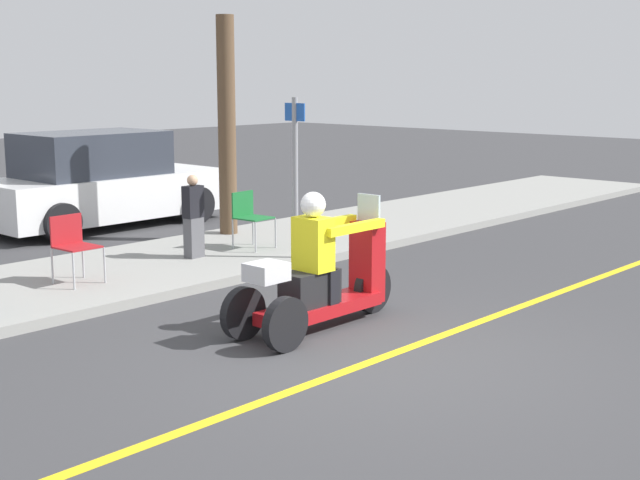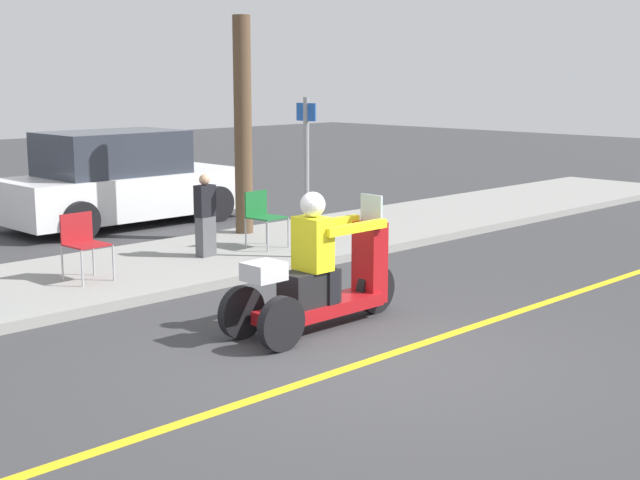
# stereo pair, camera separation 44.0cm
# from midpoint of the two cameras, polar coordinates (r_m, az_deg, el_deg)

# --- Properties ---
(ground_plane) EXTENTS (60.00, 60.00, 0.00)m
(ground_plane) POSITION_cam_midpoint_polar(r_m,az_deg,el_deg) (8.39, 4.97, -7.66)
(ground_plane) COLOR #38383A
(lane_stripe) EXTENTS (24.00, 0.12, 0.01)m
(lane_stripe) POSITION_cam_midpoint_polar(r_m,az_deg,el_deg) (8.68, 6.65, -7.05)
(lane_stripe) COLOR gold
(lane_stripe) RESTS_ON ground
(sidewalk_strip) EXTENTS (28.00, 2.80, 0.12)m
(sidewalk_strip) POSITION_cam_midpoint_polar(r_m,az_deg,el_deg) (11.77, -12.35, -2.25)
(sidewalk_strip) COLOR gray
(sidewalk_strip) RESTS_ON ground
(motorcycle_trike) EXTENTS (2.22, 0.69, 1.45)m
(motorcycle_trike) POSITION_cam_midpoint_polar(r_m,az_deg,el_deg) (9.25, 1.40, -2.54)
(motorcycle_trike) COLOR black
(motorcycle_trike) RESTS_ON ground
(spectator_with_child) EXTENTS (0.29, 0.18, 1.15)m
(spectator_with_child) POSITION_cam_midpoint_polar(r_m,az_deg,el_deg) (12.41, -6.35, 1.48)
(spectator_with_child) COLOR #515156
(spectator_with_child) RESTS_ON sidewalk_strip
(folding_chair_set_back) EXTENTS (0.48, 0.48, 0.82)m
(folding_chair_set_back) POSITION_cam_midpoint_polar(r_m,az_deg,el_deg) (11.25, -13.89, 0.03)
(folding_chair_set_back) COLOR #A5A8AD
(folding_chair_set_back) RESTS_ON sidewalk_strip
(folding_chair_curbside) EXTENTS (0.50, 0.50, 0.82)m
(folding_chair_curbside) POSITION_cam_midpoint_polar(r_m,az_deg,el_deg) (13.02, -2.77, 1.73)
(folding_chair_curbside) COLOR #A5A8AD
(folding_chair_curbside) RESTS_ON sidewalk_strip
(parked_car_lot_right) EXTENTS (4.25, 1.95, 1.65)m
(parked_car_lot_right) POSITION_cam_midpoint_polar(r_m,az_deg,el_deg) (15.99, -11.89, 3.68)
(parked_car_lot_right) COLOR silver
(parked_car_lot_right) RESTS_ON ground
(tree_trunk) EXTENTS (0.28, 0.28, 3.40)m
(tree_trunk) POSITION_cam_midpoint_polar(r_m,az_deg,el_deg) (14.14, -4.06, 7.29)
(tree_trunk) COLOR brown
(tree_trunk) RESTS_ON sidewalk_strip
(street_sign) EXTENTS (0.08, 0.36, 2.20)m
(street_sign) POSITION_cam_midpoint_polar(r_m,az_deg,el_deg) (12.18, 0.15, 4.42)
(street_sign) COLOR gray
(street_sign) RESTS_ON sidewalk_strip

